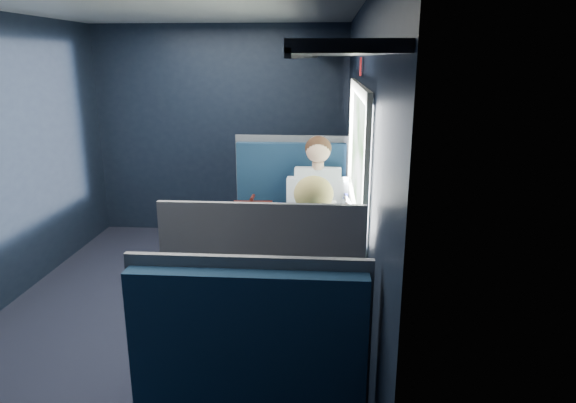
# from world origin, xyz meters

# --- Properties ---
(ground) EXTENTS (2.80, 4.20, 0.01)m
(ground) POSITION_xyz_m (0.00, 0.00, -0.01)
(ground) COLOR black
(room_shell) EXTENTS (3.00, 4.40, 2.40)m
(room_shell) POSITION_xyz_m (0.02, 0.00, 1.48)
(room_shell) COLOR black
(room_shell) RESTS_ON ground
(table) EXTENTS (0.62, 1.00, 0.74)m
(table) POSITION_xyz_m (1.03, 0.00, 0.66)
(table) COLOR #54565E
(table) RESTS_ON ground
(seat_bay_near) EXTENTS (1.04, 0.62, 1.26)m
(seat_bay_near) POSITION_xyz_m (0.83, 0.87, 0.42)
(seat_bay_near) COLOR #0D223B
(seat_bay_near) RESTS_ON ground
(seat_bay_far) EXTENTS (1.04, 0.62, 1.26)m
(seat_bay_far) POSITION_xyz_m (0.85, -0.87, 0.41)
(seat_bay_far) COLOR #0D223B
(seat_bay_far) RESTS_ON ground
(seat_row_front) EXTENTS (1.04, 0.51, 1.16)m
(seat_row_front) POSITION_xyz_m (0.85, 1.80, 0.41)
(seat_row_front) COLOR #0D223B
(seat_row_front) RESTS_ON ground
(man) EXTENTS (0.53, 0.56, 1.32)m
(man) POSITION_xyz_m (1.10, 0.70, 0.72)
(man) COLOR black
(man) RESTS_ON ground
(woman) EXTENTS (0.53, 0.56, 1.32)m
(woman) POSITION_xyz_m (1.10, -0.71, 0.73)
(woman) COLOR black
(woman) RESTS_ON ground
(papers) EXTENTS (0.74, 0.91, 0.01)m
(papers) POSITION_xyz_m (0.92, 0.10, 0.74)
(papers) COLOR white
(papers) RESTS_ON table
(laptop) EXTENTS (0.27, 0.33, 0.23)m
(laptop) POSITION_xyz_m (1.29, 0.05, 0.80)
(laptop) COLOR silver
(laptop) RESTS_ON table
(bottle_small) EXTENTS (0.06, 0.06, 0.21)m
(bottle_small) POSITION_xyz_m (1.32, 0.25, 0.83)
(bottle_small) COLOR silver
(bottle_small) RESTS_ON table
(cup) EXTENTS (0.07, 0.07, 0.10)m
(cup) POSITION_xyz_m (1.22, 0.44, 0.79)
(cup) COLOR white
(cup) RESTS_ON table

